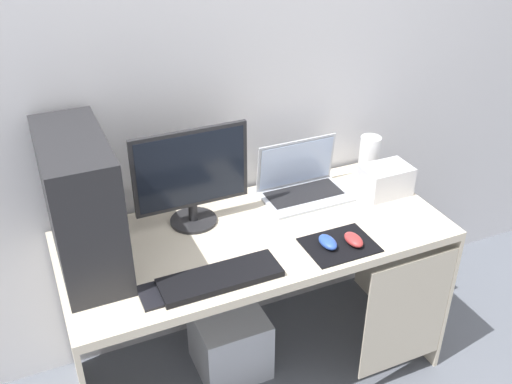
{
  "coord_description": "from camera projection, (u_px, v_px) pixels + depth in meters",
  "views": [
    {
      "loc": [
        -0.74,
        -1.67,
        1.99
      ],
      "look_at": [
        0.0,
        0.0,
        0.9
      ],
      "focal_mm": 40.78,
      "sensor_mm": 36.0,
      "label": 1
    }
  ],
  "objects": [
    {
      "name": "ground_plane",
      "position": [
        256.0,
        366.0,
        2.59
      ],
      "size": [
        8.0,
        8.0,
        0.0
      ],
      "primitive_type": "plane",
      "color": "slate"
    },
    {
      "name": "wall_back",
      "position": [
        218.0,
        57.0,
        2.22
      ],
      "size": [
        4.0,
        0.05,
        2.6
      ],
      "color": "silver",
      "rests_on": "ground_plane"
    },
    {
      "name": "desk",
      "position": [
        261.0,
        262.0,
        2.29
      ],
      "size": [
        1.48,
        0.66,
        0.72
      ],
      "color": "beige",
      "rests_on": "ground_plane"
    },
    {
      "name": "pc_tower",
      "position": [
        81.0,
        204.0,
        1.94
      ],
      "size": [
        0.21,
        0.49,
        0.49
      ],
      "primitive_type": "cube",
      "color": "#232326",
      "rests_on": "desk"
    },
    {
      "name": "monitor",
      "position": [
        191.0,
        177.0,
        2.17
      ],
      "size": [
        0.45,
        0.18,
        0.4
      ],
      "color": "#232326",
      "rests_on": "desk"
    },
    {
      "name": "laptop",
      "position": [
        302.0,
        184.0,
        2.45
      ],
      "size": [
        0.36,
        0.22,
        0.23
      ],
      "color": "#B7BCC6",
      "rests_on": "desk"
    },
    {
      "name": "speaker",
      "position": [
        369.0,
        157.0,
        2.56
      ],
      "size": [
        0.09,
        0.09,
        0.19
      ],
      "primitive_type": "cylinder",
      "color": "white",
      "rests_on": "desk"
    },
    {
      "name": "projector",
      "position": [
        386.0,
        180.0,
        2.44
      ],
      "size": [
        0.2,
        0.14,
        0.13
      ],
      "primitive_type": "cube",
      "color": "silver",
      "rests_on": "desk"
    },
    {
      "name": "keyboard",
      "position": [
        220.0,
        278.0,
        1.97
      ],
      "size": [
        0.42,
        0.14,
        0.02
      ],
      "primitive_type": "cube",
      "color": "black",
      "rests_on": "desk"
    },
    {
      "name": "mousepad",
      "position": [
        339.0,
        245.0,
        2.15
      ],
      "size": [
        0.26,
        0.2,
        0.0
      ],
      "primitive_type": "cube",
      "color": "black",
      "rests_on": "desk"
    },
    {
      "name": "mouse_left",
      "position": [
        328.0,
        242.0,
        2.13
      ],
      "size": [
        0.06,
        0.1,
        0.03
      ],
      "primitive_type": "ellipsoid",
      "color": "#2D51B2",
      "rests_on": "mousepad"
    },
    {
      "name": "mouse_right",
      "position": [
        354.0,
        240.0,
        2.14
      ],
      "size": [
        0.06,
        0.1,
        0.03
      ],
      "primitive_type": "ellipsoid",
      "color": "#B23333",
      "rests_on": "mousepad"
    },
    {
      "name": "cell_phone",
      "position": [
        150.0,
        296.0,
        1.9
      ],
      "size": [
        0.07,
        0.13,
        0.01
      ],
      "primitive_type": "cube",
      "color": "black",
      "rests_on": "desk"
    },
    {
      "name": "subwoofer",
      "position": [
        230.0,
        341.0,
        2.52
      ],
      "size": [
        0.29,
        0.29,
        0.29
      ],
      "primitive_type": "cube",
      "color": "#B7BCC6",
      "rests_on": "ground_plane"
    }
  ]
}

